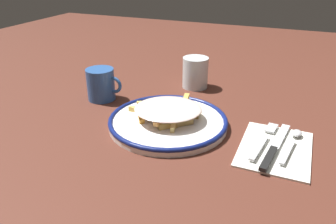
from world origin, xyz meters
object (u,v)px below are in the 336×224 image
(fries_heap, at_px, (167,109))
(fork, at_px, (264,140))
(plate, at_px, (168,121))
(spoon, at_px, (293,140))
(napkin, at_px, (275,148))
(water_glass, at_px, (195,73))
(coffee_mug, at_px, (101,84))
(knife, at_px, (273,149))

(fries_heap, bearing_deg, fork, -2.64)
(plate, xyz_separation_m, spoon, (0.29, 0.02, 0.00))
(napkin, height_order, spoon, spoon)
(water_glass, xyz_separation_m, coffee_mug, (-0.22, -0.19, -0.00))
(fries_heap, height_order, fork, fries_heap)
(coffee_mug, bearing_deg, napkin, -10.56)
(water_glass, height_order, coffee_mug, water_glass)
(fork, height_order, knife, knife)
(napkin, distance_m, water_glass, 0.40)
(fries_heap, bearing_deg, plate, -52.72)
(fries_heap, bearing_deg, napkin, -5.03)
(knife, height_order, spoon, spoon)
(spoon, xyz_separation_m, water_glass, (-0.31, 0.25, 0.03))
(water_glass, distance_m, coffee_mug, 0.29)
(napkin, bearing_deg, knife, -97.53)
(plate, height_order, spoon, plate)
(fork, height_order, spoon, spoon)
(fries_heap, height_order, spoon, fries_heap)
(fork, xyz_separation_m, knife, (0.02, -0.03, 0.00))
(napkin, relative_size, knife, 0.94)
(plate, bearing_deg, fries_heap, 127.28)
(plate, xyz_separation_m, napkin, (0.25, -0.01, -0.01))
(plate, height_order, fries_heap, fries_heap)
(plate, height_order, fork, plate)
(spoon, bearing_deg, knife, -123.80)
(plate, relative_size, napkin, 1.45)
(napkin, xyz_separation_m, fork, (-0.03, 0.01, 0.01))
(knife, xyz_separation_m, water_glass, (-0.27, 0.30, 0.04))
(fries_heap, bearing_deg, knife, -9.19)
(spoon, relative_size, water_glass, 1.62)
(plate, relative_size, fork, 1.63)
(napkin, height_order, fork, fork)
(plate, distance_m, water_glass, 0.27)
(plate, distance_m, knife, 0.25)
(spoon, distance_m, water_glass, 0.40)
(knife, height_order, water_glass, water_glass)
(fries_heap, distance_m, coffee_mug, 0.24)
(napkin, xyz_separation_m, spoon, (0.03, 0.03, 0.01))
(plate, distance_m, fork, 0.23)
(plate, relative_size, spoon, 1.89)
(spoon, bearing_deg, fork, -159.35)
(fries_heap, xyz_separation_m, spoon, (0.29, 0.01, -0.03))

